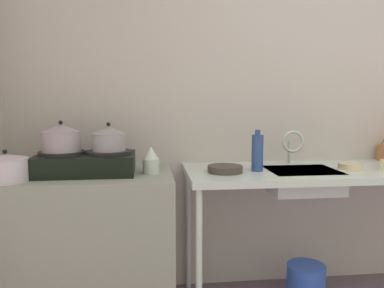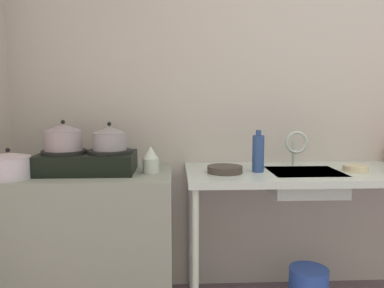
# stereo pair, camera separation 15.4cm
# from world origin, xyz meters

# --- Properties ---
(wall_back) EXTENTS (5.43, 0.10, 2.64)m
(wall_back) POSITION_xyz_m (0.00, 1.75, 1.32)
(wall_back) COLOR #BDB2A9
(wall_back) RESTS_ON ground
(counter_concrete) EXTENTS (1.01, 0.62, 0.86)m
(counter_concrete) POSITION_xyz_m (-1.77, 1.39, 0.43)
(counter_concrete) COLOR gray
(counter_concrete) RESTS_ON ground
(counter_sink) EXTENTS (1.71, 0.62, 0.86)m
(counter_sink) POSITION_xyz_m (-0.32, 1.39, 0.80)
(counter_sink) COLOR silver
(counter_sink) RESTS_ON ground
(stove) EXTENTS (0.55, 0.34, 0.13)m
(stove) POSITION_xyz_m (-1.76, 1.39, 0.93)
(stove) COLOR black
(stove) RESTS_ON counter_concrete
(pot_on_left_burner) EXTENTS (0.22, 0.22, 0.18)m
(pot_on_left_burner) POSITION_xyz_m (-1.89, 1.39, 1.07)
(pot_on_left_burner) COLOR #A29198
(pot_on_left_burner) RESTS_ON stove
(pot_on_right_burner) EXTENTS (0.20, 0.20, 0.16)m
(pot_on_right_burner) POSITION_xyz_m (-1.62, 1.39, 1.07)
(pot_on_right_burner) COLOR gray
(pot_on_right_burner) RESTS_ON stove
(pot_beside_stove) EXTENTS (0.23, 0.23, 0.17)m
(pot_beside_stove) POSITION_xyz_m (-2.14, 1.22, 0.94)
(pot_beside_stove) COLOR silver
(pot_beside_stove) RESTS_ON counter_concrete
(percolator) EXTENTS (0.10, 0.10, 0.16)m
(percolator) POSITION_xyz_m (-1.38, 1.36, 0.94)
(percolator) COLOR silver
(percolator) RESTS_ON counter_concrete
(sink_basin) EXTENTS (0.42, 0.35, 0.13)m
(sink_basin) POSITION_xyz_m (-0.47, 1.36, 0.80)
(sink_basin) COLOR silver
(sink_basin) RESTS_ON counter_sink
(faucet) EXTENTS (0.14, 0.08, 0.23)m
(faucet) POSITION_xyz_m (-0.48, 1.51, 1.01)
(faucet) COLOR silver
(faucet) RESTS_ON counter_sink
(frying_pan) EXTENTS (0.21, 0.21, 0.04)m
(frying_pan) POSITION_xyz_m (-0.95, 1.34, 0.88)
(frying_pan) COLOR #3E362F
(frying_pan) RESTS_ON counter_sink
(small_bowl_on_drainboard) EXTENTS (0.15, 0.15, 0.04)m
(small_bowl_on_drainboard) POSITION_xyz_m (-0.16, 1.35, 0.88)
(small_bowl_on_drainboard) COLOR beige
(small_bowl_on_drainboard) RESTS_ON counter_sink
(bottle_by_sink) EXTENTS (0.07, 0.07, 0.25)m
(bottle_by_sink) POSITION_xyz_m (-0.75, 1.36, 0.98)
(bottle_by_sink) COLOR navy
(bottle_by_sink) RESTS_ON counter_sink
(utensil_jar) EXTENTS (0.07, 0.07, 0.23)m
(utensil_jar) POSITION_xyz_m (0.23, 1.64, 0.92)
(utensil_jar) COLOR #A1673E
(utensil_jar) RESTS_ON counter_sink
(bucket_on_floor) EXTENTS (0.24, 0.24, 0.26)m
(bucket_on_floor) POSITION_xyz_m (-0.43, 1.34, 0.13)
(bucket_on_floor) COLOR blue
(bucket_on_floor) RESTS_ON ground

